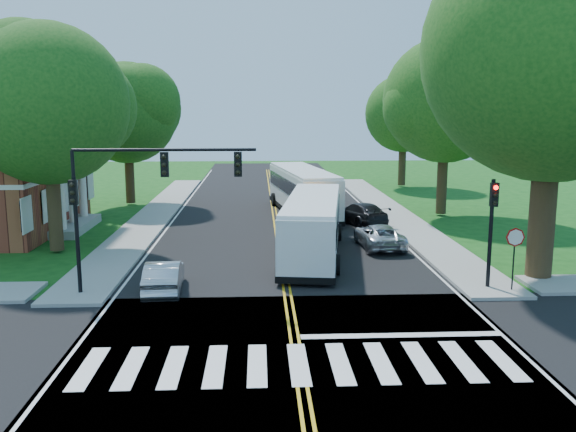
{
  "coord_description": "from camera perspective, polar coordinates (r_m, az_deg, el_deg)",
  "views": [
    {
      "loc": [
        -1.12,
        -17.08,
        7.28
      ],
      "look_at": [
        0.24,
        10.69,
        2.4
      ],
      "focal_mm": 38.0,
      "sensor_mm": 36.0,
      "label": 1
    }
  ],
  "objects": [
    {
      "name": "suv",
      "position": [
        32.77,
        8.52,
        -1.85
      ],
      "size": [
        2.31,
        4.61,
        1.25
      ],
      "primitive_type": "imported",
      "rotation": [
        0.0,
        0.0,
        3.19
      ],
      "color": "silver",
      "rests_on": "road"
    },
    {
      "name": "ground",
      "position": [
        18.61,
        0.9,
        -13.08
      ],
      "size": [
        140.0,
        140.0,
        0.0
      ],
      "primitive_type": "plane",
      "color": "#114412",
      "rests_on": "ground"
    },
    {
      "name": "tree_west_far",
      "position": [
        48.11,
        -14.84,
        9.29
      ],
      "size": [
        7.6,
        7.6,
        10.67
      ],
      "color": "#321F14",
      "rests_on": "ground"
    },
    {
      "name": "dark_sedan",
      "position": [
        39.31,
        6.81,
        0.25
      ],
      "size": [
        3.38,
        5.13,
        1.38
      ],
      "primitive_type": "imported",
      "rotation": [
        0.0,
        0.0,
        3.47
      ],
      "color": "black",
      "rests_on": "road"
    },
    {
      "name": "sidewalk_ne",
      "position": [
        43.72,
        9.69,
        0.33
      ],
      "size": [
        2.6,
        40.0,
        0.15
      ],
      "primitive_type": "cube",
      "color": "gray",
      "rests_on": "ground"
    },
    {
      "name": "signal_ne",
      "position": [
        25.67,
        18.54,
        -0.25
      ],
      "size": [
        0.3,
        0.46,
        4.4
      ],
      "color": "black",
      "rests_on": "ground"
    },
    {
      "name": "bus_lead",
      "position": [
        30.44,
        2.35,
        -0.84
      ],
      "size": [
        4.12,
        11.74,
        2.97
      ],
      "rotation": [
        0.0,
        0.0,
        3.0
      ],
      "color": "silver",
      "rests_on": "road"
    },
    {
      "name": "sidewalk_nw",
      "position": [
        43.3,
        -12.3,
        0.15
      ],
      "size": [
        2.6,
        40.0,
        0.15
      ],
      "primitive_type": "cube",
      "color": "gray",
      "rests_on": "ground"
    },
    {
      "name": "tree_west_near",
      "position": [
        32.77,
        -21.58,
        9.7
      ],
      "size": [
        8.0,
        8.0,
        11.4
      ],
      "color": "#321F14",
      "rests_on": "ground"
    },
    {
      "name": "stop_sign",
      "position": [
        25.72,
        20.46,
        -2.46
      ],
      "size": [
        0.76,
        0.08,
        2.53
      ],
      "color": "black",
      "rests_on": "ground"
    },
    {
      "name": "crosswalk",
      "position": [
        18.14,
        1.0,
        -13.65
      ],
      "size": [
        12.6,
        3.0,
        0.01
      ],
      "primitive_type": "cube",
      "color": "silver",
      "rests_on": "road"
    },
    {
      "name": "edge_line_w",
      "position": [
        40.16,
        -10.88,
        -0.65
      ],
      "size": [
        0.12,
        70.0,
        0.01
      ],
      "primitive_type": "cube",
      "color": "silver",
      "rests_on": "road"
    },
    {
      "name": "stop_bar",
      "position": [
        20.57,
        10.56,
        -10.9
      ],
      "size": [
        6.6,
        0.4,
        0.01
      ],
      "primitive_type": "cube",
      "color": "silver",
      "rests_on": "road"
    },
    {
      "name": "cross_road",
      "position": [
        18.6,
        0.9,
        -13.07
      ],
      "size": [
        60.0,
        12.0,
        0.01
      ],
      "primitive_type": "cube",
      "color": "black",
      "rests_on": "ground"
    },
    {
      "name": "tree_ne_big",
      "position": [
        27.96,
        23.65,
        13.95
      ],
      "size": [
        10.8,
        10.8,
        14.91
      ],
      "color": "#321F14",
      "rests_on": "ground"
    },
    {
      "name": "signal_nw",
      "position": [
        24.16,
        -14.09,
        2.76
      ],
      "size": [
        7.15,
        0.46,
        5.66
      ],
      "color": "black",
      "rests_on": "ground"
    },
    {
      "name": "hatchback",
      "position": [
        25.03,
        -11.54,
        -5.58
      ],
      "size": [
        1.59,
        4.01,
        1.3
      ],
      "primitive_type": "imported",
      "rotation": [
        0.0,
        0.0,
        3.2
      ],
      "color": "#AEB0B5",
      "rests_on": "road"
    },
    {
      "name": "road",
      "position": [
        35.85,
        -0.95,
        -1.75
      ],
      "size": [
        14.0,
        96.0,
        0.01
      ],
      "primitive_type": "cube",
      "color": "black",
      "rests_on": "ground"
    },
    {
      "name": "bus_follow",
      "position": [
        42.73,
        1.36,
        2.43
      ],
      "size": [
        4.41,
        12.48,
        3.16
      ],
      "rotation": [
        0.0,
        0.0,
        3.29
      ],
      "color": "silver",
      "rests_on": "road"
    },
    {
      "name": "tree_east_far",
      "position": [
        58.69,
        10.77,
        9.38
      ],
      "size": [
        7.2,
        7.2,
        10.34
      ],
      "color": "#321F14",
      "rests_on": "ground"
    },
    {
      "name": "center_line",
      "position": [
        39.77,
        -1.13,
        -0.57
      ],
      "size": [
        0.36,
        70.0,
        0.01
      ],
      "primitive_type": "cube",
      "color": "gold",
      "rests_on": "road"
    },
    {
      "name": "tree_east_mid",
      "position": [
        42.98,
        14.53,
        10.42
      ],
      "size": [
        8.4,
        8.4,
        11.93
      ],
      "color": "#321F14",
      "rests_on": "ground"
    },
    {
      "name": "edge_line_e",
      "position": [
        40.53,
        8.52,
        -0.48
      ],
      "size": [
        0.12,
        70.0,
        0.01
      ],
      "primitive_type": "cube",
      "color": "silver",
      "rests_on": "road"
    }
  ]
}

